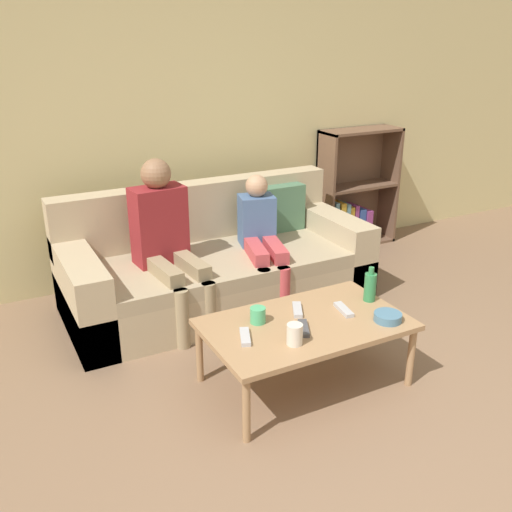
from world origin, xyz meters
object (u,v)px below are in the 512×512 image
(person_child, at_px, (261,235))
(cup_far, at_px, (295,334))
(cup_near, at_px, (258,315))
(tv_remote_2, at_px, (297,310))
(person_adult, at_px, (165,233))
(tv_remote_0, at_px, (304,328))
(coffee_table, at_px, (305,327))
(couch, at_px, (217,267))
(bottle, at_px, (370,286))
(tv_remote_1, at_px, (344,310))
(snack_bowl, at_px, (388,317))
(tv_remote_3, at_px, (245,337))
(bookshelf, at_px, (351,200))

(person_child, height_order, cup_far, person_child)
(cup_near, distance_m, tv_remote_2, 0.26)
(person_adult, bearing_deg, tv_remote_0, -78.80)
(tv_remote_0, height_order, tv_remote_2, same)
(coffee_table, xyz_separation_m, cup_near, (-0.23, 0.12, 0.08))
(coffee_table, bearing_deg, couch, 89.97)
(bottle, bearing_deg, cup_far, -160.86)
(tv_remote_1, relative_size, bottle, 0.84)
(couch, distance_m, person_adult, 0.54)
(couch, bearing_deg, cup_near, -102.20)
(snack_bowl, bearing_deg, tv_remote_0, 164.99)
(person_child, xyz_separation_m, tv_remote_3, (-0.67, -1.07, -0.11))
(person_adult, height_order, person_child, person_adult)
(cup_near, bearing_deg, tv_remote_2, 2.47)
(cup_far, distance_m, tv_remote_3, 0.26)
(person_child, relative_size, cup_near, 10.31)
(cup_near, height_order, tv_remote_0, cup_near)
(cup_far, bearing_deg, bottle, 19.14)
(tv_remote_2, bearing_deg, tv_remote_0, -85.09)
(tv_remote_1, bearing_deg, person_child, 97.75)
(cup_far, xyz_separation_m, tv_remote_0, (0.12, 0.10, -0.04))
(person_child, height_order, cup_near, person_child)
(bookshelf, xyz_separation_m, cup_near, (-1.83, -1.63, 0.01))
(person_child, bearing_deg, couch, 169.62)
(cup_far, height_order, tv_remote_0, cup_far)
(person_child, height_order, tv_remote_2, person_child)
(cup_far, relative_size, bottle, 0.52)
(cup_near, bearing_deg, bookshelf, 41.68)
(tv_remote_0, bearing_deg, bookshelf, 74.04)
(couch, relative_size, cup_far, 19.44)
(tv_remote_2, xyz_separation_m, tv_remote_3, (-0.40, -0.14, 0.00))
(tv_remote_2, relative_size, bottle, 0.82)
(couch, relative_size, bookshelf, 2.02)
(person_child, height_order, tv_remote_3, person_child)
(cup_far, distance_m, snack_bowl, 0.58)
(tv_remote_3, bearing_deg, tv_remote_2, 41.37)
(couch, height_order, coffee_table, couch)
(person_child, bearing_deg, person_adult, -168.96)
(coffee_table, xyz_separation_m, bottle, (0.47, 0.06, 0.12))
(coffee_table, distance_m, cup_far, 0.26)
(bookshelf, relative_size, tv_remote_2, 6.13)
(person_child, relative_size, tv_remote_0, 5.23)
(person_adult, xyz_separation_m, bottle, (0.88, -1.04, -0.15))
(cup_near, height_order, bottle, bottle)
(tv_remote_3, bearing_deg, bottle, 26.74)
(cup_far, bearing_deg, tv_remote_1, 22.41)
(tv_remote_2, bearing_deg, cup_far, -96.22)
(tv_remote_1, height_order, tv_remote_3, same)
(tv_remote_1, bearing_deg, tv_remote_3, -168.87)
(cup_far, relative_size, tv_remote_0, 0.63)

